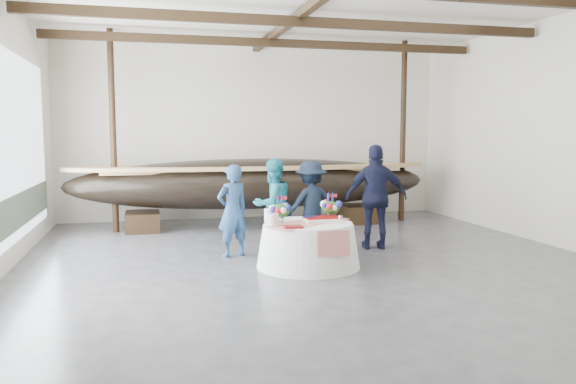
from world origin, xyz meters
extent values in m
cube|color=#3D3D42|center=(0.00, 0.00, 0.00)|extent=(10.00, 12.00, 0.01)
cube|color=silver|center=(0.00, 6.00, 2.25)|extent=(10.00, 0.02, 4.50)
cube|color=black|center=(0.00, 1.50, 4.25)|extent=(9.80, 0.12, 0.18)
cube|color=black|center=(0.00, 4.00, 4.25)|extent=(9.80, 0.12, 0.18)
cylinder|color=black|center=(-3.50, 4.48, 2.25)|extent=(0.14, 0.14, 4.50)
cylinder|color=black|center=(3.50, 4.48, 2.25)|extent=(0.14, 0.14, 4.50)
cube|color=silver|center=(-4.95, 1.00, 2.00)|extent=(0.02, 7.00, 3.20)
cube|color=#596654|center=(-4.94, 1.00, 0.90)|extent=(0.02, 7.00, 0.60)
cube|color=black|center=(-2.91, 4.48, 0.22)|extent=(0.76, 0.98, 0.43)
cube|color=black|center=(2.30, 4.48, 0.22)|extent=(0.76, 0.98, 0.43)
ellipsoid|color=black|center=(-0.31, 4.48, 1.03)|extent=(8.68, 1.74, 1.19)
cube|color=#9E7A4C|center=(-0.31, 4.48, 1.36)|extent=(6.94, 1.14, 0.07)
cone|color=white|center=(-0.19, 0.26, 0.36)|extent=(1.73, 1.73, 0.72)
cylinder|color=white|center=(-0.19, 0.26, 0.73)|extent=(1.47, 1.47, 0.04)
cube|color=red|center=(-0.19, 0.26, 0.75)|extent=(1.64, 1.35, 0.01)
cube|color=white|center=(0.06, 0.28, 0.78)|extent=(0.60, 0.40, 0.07)
cylinder|color=white|center=(-0.83, 0.11, 0.84)|extent=(0.18, 0.18, 0.19)
cylinder|color=white|center=(-0.78, 0.58, 0.85)|extent=(0.18, 0.18, 0.21)
cube|color=#650810|center=(-0.57, -0.16, 0.76)|extent=(0.30, 0.24, 0.03)
cone|color=silver|center=(0.33, 0.14, 0.81)|extent=(0.09, 0.09, 0.12)
imported|color=navy|center=(-1.30, 1.37, 0.84)|extent=(0.72, 0.60, 1.67)
imported|color=teal|center=(-0.47, 1.75, 0.87)|extent=(1.04, 0.95, 1.75)
imported|color=black|center=(0.27, 1.68, 0.85)|extent=(1.19, 0.79, 1.70)
imported|color=black|center=(1.49, 1.37, 1.01)|extent=(1.26, 0.75, 2.01)
camera|label=1|loc=(-2.75, -8.61, 2.24)|focal=35.00mm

